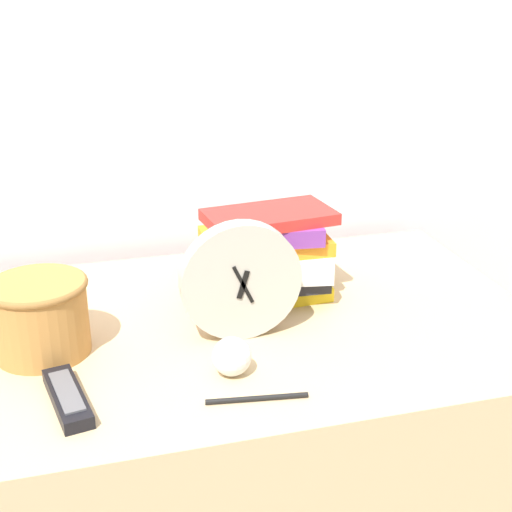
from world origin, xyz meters
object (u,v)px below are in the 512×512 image
Objects in this scene: desk_clock at (241,281)px; crumpled_paper_ball at (232,356)px; tv_remote at (67,397)px; basket at (40,314)px; book_stack at (269,253)px; pen at (257,398)px.

desk_clock is 3.35× the size of crumpled_paper_ball.
crumpled_paper_ball reaches higher than tv_remote.
crumpled_paper_ball is at bearing -27.73° from basket.
book_stack reaches higher than crumpled_paper_ball.
basket is 1.01× the size of tv_remote.
tv_remote is (-0.29, -0.13, -0.09)m from desk_clock.
desk_clock is at bearing 24.49° from tv_remote.
desk_clock is 0.22m from pen.
basket is 0.18m from tv_remote.
basket reaches higher than tv_remote.
desk_clock is 0.14m from crumpled_paper_ball.
desk_clock is 0.80× the size of book_stack.
pen is (-0.12, -0.34, -0.08)m from book_stack.
tv_remote is 0.25m from crumpled_paper_ball.
tv_remote is at bearing -78.62° from basket.
crumpled_paper_ball is (0.28, -0.15, -0.04)m from basket.
book_stack reaches higher than basket.
crumpled_paper_ball reaches higher than pen.
pen is at bearing -97.63° from desk_clock.
basket is (-0.41, -0.11, -0.02)m from book_stack.
tv_remote is at bearing -175.99° from crumpled_paper_ball.
crumpled_paper_ball is (-0.04, -0.11, -0.07)m from desk_clock.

